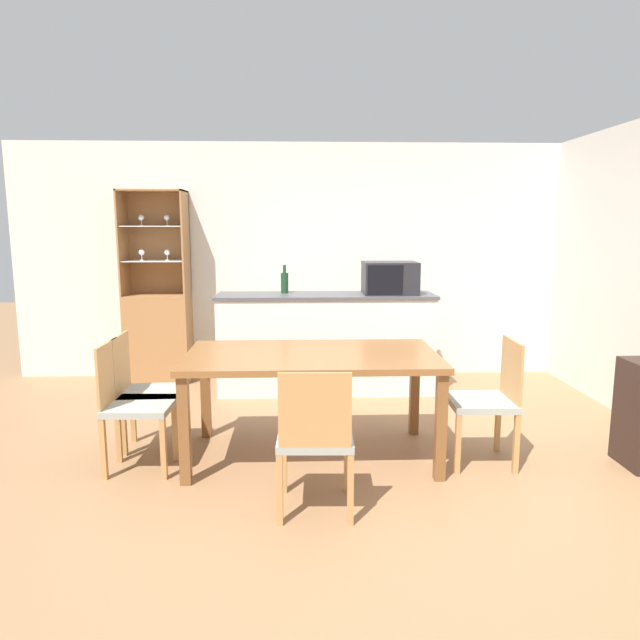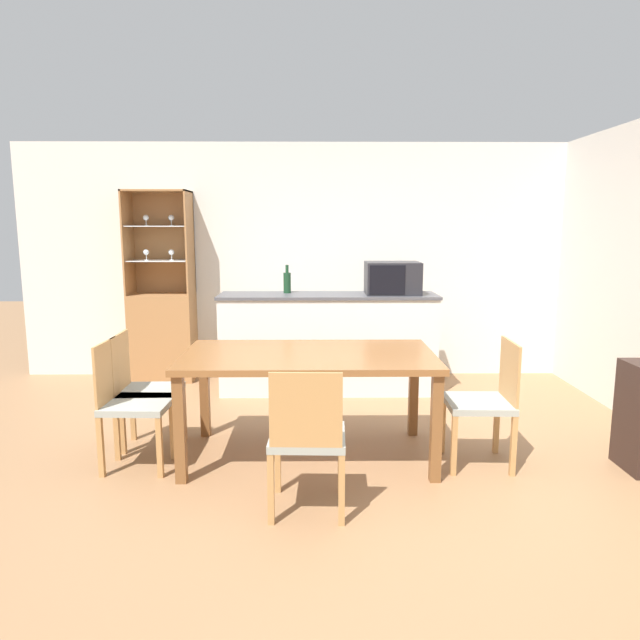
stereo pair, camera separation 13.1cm
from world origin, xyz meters
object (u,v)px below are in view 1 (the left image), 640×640
Objects in this scene: display_cabinet at (159,324)px; microwave at (390,278)px; dining_chair_side_right_near at (487,400)px; dining_chair_side_left_near at (134,404)px; dining_chair_head_near at (315,438)px; dining_table at (312,364)px; dining_chair_side_left_far at (145,392)px; wine_bottle at (285,282)px.

microwave is (2.42, -0.48, 0.54)m from display_cabinet.
dining_chair_side_right_near is 2.45m from dining_chair_side_left_near.
display_cabinet is at bearing -168.64° from dining_chair_side_left_near.
dining_chair_side_right_near is at bearing -39.13° from display_cabinet.
dining_chair_head_near is 1.00× the size of dining_chair_side_left_near.
microwave is (2.04, 1.82, 0.70)m from dining_chair_side_left_near.
dining_chair_head_near reaches higher than dining_table.
dining_chair_side_right_near is 1.00× the size of dining_chair_side_left_far.
display_cabinet is 7.16× the size of wine_bottle.
dining_chair_side_left_far is at bearing 143.77° from dining_chair_head_near.
wine_bottle is (-0.23, 1.78, 0.42)m from dining_table.
dining_table is 0.85m from dining_chair_head_near.
dining_table is (1.60, -2.15, 0.07)m from display_cabinet.
display_cabinet is 3.38m from dining_chair_head_near.
microwave is 1.88× the size of wine_bottle.
dining_chair_side_left_far is at bearing -79.40° from display_cabinet.
dining_chair_side_right_near is at bearing 30.77° from dining_chair_head_near.
dining_chair_side_right_near is 1.99m from microwave.
dining_chair_side_left_near is 0.29m from dining_chair_side_left_far.
microwave is 1.06m from wine_bottle.
dining_chair_side_left_far is (0.38, -2.01, -0.16)m from display_cabinet.
microwave is at bearing 14.38° from dining_chair_side_right_near.
display_cabinet is 1.50m from wine_bottle.
dining_chair_side_right_near is 1.66× the size of microwave.
wine_bottle reaches higher than dining_chair_side_left_far.
dining_chair_side_left_far is (-0.00, 0.29, 0.00)m from dining_chair_side_left_near.
wine_bottle is at bearing 97.09° from dining_chair_head_near.
microwave is at bearing 125.38° from dining_chair_side_left_far.
dining_chair_side_left_far is 2.02m from wine_bottle.
dining_chair_side_right_near reaches higher than dining_table.
dining_chair_side_left_far is 2.65m from microwave.
dining_table is 1.84m from wine_bottle.
display_cabinet reaches higher than dining_chair_side_left_near.
dining_chair_side_right_near is at bearing 92.00° from dining_chair_side_left_near.
dining_chair_head_near is 1.56m from dining_chair_side_left_far.
dining_chair_side_left_far is 1.66× the size of microwave.
display_cabinet is 2.52m from microwave.
dining_chair_side_right_near is 1.00× the size of dining_chair_head_near.
display_cabinet is at bearing 164.69° from wine_bottle.
dining_chair_side_left_near is at bearing -1.43° from dining_chair_side_left_far.
dining_table is 2.02× the size of dining_chair_side_left_far.
wine_bottle is at bearing 38.86° from dining_chair_side_right_near.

